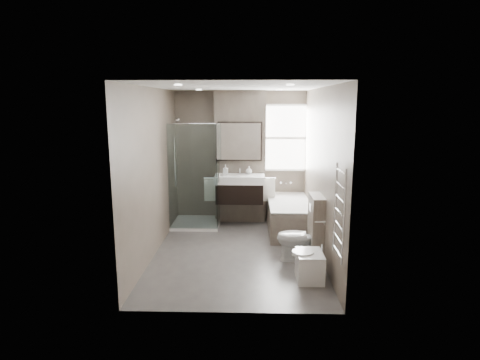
{
  "coord_description": "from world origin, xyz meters",
  "views": [
    {
      "loc": [
        0.22,
        -6.12,
        2.38
      ],
      "look_at": [
        0.04,
        0.15,
        1.15
      ],
      "focal_mm": 30.0,
      "sensor_mm": 36.0,
      "label": 1
    }
  ],
  "objects_px": {
    "bathtub": "(289,215)",
    "bidet": "(309,265)",
    "vanity": "(240,188)",
    "toilet": "(300,238)"
  },
  "relations": [
    {
      "from": "bathtub",
      "to": "bidet",
      "type": "xyz_separation_m",
      "value": [
        0.09,
        -2.09,
        -0.11
      ]
    },
    {
      "from": "vanity",
      "to": "toilet",
      "type": "xyz_separation_m",
      "value": [
        0.97,
        -1.74,
        -0.38
      ]
    },
    {
      "from": "vanity",
      "to": "bidet",
      "type": "xyz_separation_m",
      "value": [
        1.01,
        -2.41,
        -0.54
      ]
    },
    {
      "from": "vanity",
      "to": "toilet",
      "type": "bearing_deg",
      "value": -60.89
    },
    {
      "from": "bathtub",
      "to": "bidet",
      "type": "distance_m",
      "value": 2.09
    },
    {
      "from": "vanity",
      "to": "bathtub",
      "type": "xyz_separation_m",
      "value": [
        0.92,
        -0.33,
        -0.43
      ]
    },
    {
      "from": "vanity",
      "to": "bidet",
      "type": "height_order",
      "value": "vanity"
    },
    {
      "from": "vanity",
      "to": "toilet",
      "type": "distance_m",
      "value": 2.03
    },
    {
      "from": "vanity",
      "to": "bathtub",
      "type": "height_order",
      "value": "vanity"
    },
    {
      "from": "bathtub",
      "to": "bidet",
      "type": "bearing_deg",
      "value": -87.55
    }
  ]
}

